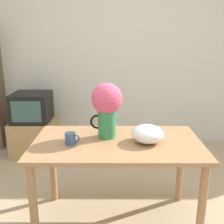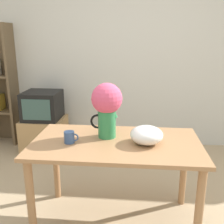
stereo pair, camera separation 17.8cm
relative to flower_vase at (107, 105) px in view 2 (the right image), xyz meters
The scene contains 7 objects.
wall_back 1.74m from the flower_vase, 85.02° to the left, with size 8.00×0.05×2.60m.
table 0.40m from the flower_vase, 48.49° to the right, with size 1.32×0.74×0.74m.
flower_vase is the anchor object (origin of this frame).
coffee_mug 0.39m from the flower_vase, 150.90° to the right, with size 0.11×0.08×0.09m.
white_bowl 0.39m from the flower_vase, 19.01° to the right, with size 0.25×0.25×0.14m.
tv_stand 1.81m from the flower_vase, 128.36° to the left, with size 0.55×0.50×0.46m.
tv_set 1.67m from the flower_vase, 128.41° to the left, with size 0.47×0.46×0.37m.
Camera 2 is at (0.08, -1.66, 1.53)m, focal length 42.00 mm.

